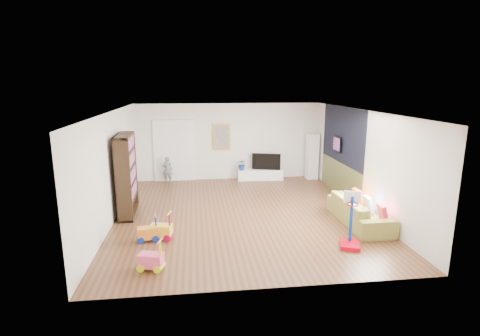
{
  "coord_description": "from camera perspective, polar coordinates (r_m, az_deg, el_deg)",
  "views": [
    {
      "loc": [
        -1.2,
        -9.36,
        3.39
      ],
      "look_at": [
        0.0,
        0.4,
        1.15
      ],
      "focal_mm": 28.0,
      "sensor_mm": 36.0,
      "label": 1
    }
  ],
  "objects": [
    {
      "name": "wall_front",
      "position": [
        6.09,
        4.8,
        -6.78
      ],
      "size": [
        6.5,
        0.0,
        2.7
      ],
      "primitive_type": "cube",
      "color": "silver",
      "rests_on": "ground"
    },
    {
      "name": "wall_right",
      "position": [
        10.56,
        18.07,
        1.06
      ],
      "size": [
        0.0,
        7.5,
        2.7
      ],
      "primitive_type": "cube",
      "color": "beige",
      "rests_on": "ground"
    },
    {
      "name": "pillow_right",
      "position": [
        10.23,
        17.54,
        -4.18
      ],
      "size": [
        0.13,
        0.39,
        0.39
      ],
      "primitive_type": "cube",
      "rotation": [
        0.0,
        0.0,
        0.07
      ],
      "color": "red",
      "rests_on": "sofa"
    },
    {
      "name": "pillow_center",
      "position": [
        9.7,
        19.07,
        -5.22
      ],
      "size": [
        0.13,
        0.38,
        0.37
      ],
      "primitive_type": "cube",
      "rotation": [
        0.0,
        0.0,
        -0.1
      ],
      "color": "silver",
      "rests_on": "sofa"
    },
    {
      "name": "vase_plant",
      "position": [
        13.21,
        0.33,
        0.55
      ],
      "size": [
        0.44,
        0.4,
        0.42
      ],
      "primitive_type": "imported",
      "rotation": [
        0.0,
        0.0,
        -0.24
      ],
      "color": "navy",
      "rests_on": "media_console"
    },
    {
      "name": "floor",
      "position": [
        10.02,
        0.28,
        -6.93
      ],
      "size": [
        6.5,
        7.5,
        0.0
      ],
      "primitive_type": "cube",
      "color": "brown",
      "rests_on": "ground"
    },
    {
      "name": "pillow_left",
      "position": [
        9.18,
        20.89,
        -6.39
      ],
      "size": [
        0.15,
        0.4,
        0.38
      ],
      "primitive_type": "cube",
      "rotation": [
        0.0,
        0.0,
        -0.14
      ],
      "color": "#C9283F",
      "rests_on": "sofa"
    },
    {
      "name": "doorway",
      "position": [
        13.29,
        -9.93,
        2.5
      ],
      "size": [
        1.45,
        0.06,
        2.1
      ],
      "primitive_type": "cube",
      "color": "white",
      "rests_on": "ground"
    },
    {
      "name": "tv",
      "position": [
        13.39,
        4.06,
        1.06
      ],
      "size": [
        1.01,
        0.41,
        0.58
      ],
      "primitive_type": "imported",
      "rotation": [
        0.0,
        0.0,
        -0.29
      ],
      "color": "black",
      "rests_on": "media_console"
    },
    {
      "name": "ride_on_orange",
      "position": [
        8.51,
        -13.94,
        -8.92
      ],
      "size": [
        0.48,
        0.34,
        0.58
      ],
      "primitive_type": "cube",
      "rotation": [
        0.0,
        0.0,
        0.16
      ],
      "color": "orange",
      "rests_on": "ground"
    },
    {
      "name": "olive_wainscot",
      "position": [
        11.99,
        14.94,
        -1.56
      ],
      "size": [
        0.01,
        3.2,
        1.0
      ],
      "primitive_type": "cube",
      "color": "brown",
      "rests_on": "wall_right"
    },
    {
      "name": "sofa",
      "position": [
        9.67,
        17.74,
        -6.33
      ],
      "size": [
        0.87,
        2.18,
        0.63
      ],
      "primitive_type": "imported",
      "rotation": [
        0.0,
        0.0,
        1.58
      ],
      "color": "olive",
      "rests_on": "ground"
    },
    {
      "name": "media_console",
      "position": [
        13.41,
        3.1,
        -1.0
      ],
      "size": [
        1.62,
        0.47,
        0.37
      ],
      "primitive_type": "cube",
      "rotation": [
        0.0,
        0.0,
        -0.05
      ],
      "color": "white",
      "rests_on": "ground"
    },
    {
      "name": "tall_cabinet",
      "position": [
        13.68,
        10.92,
        1.76
      ],
      "size": [
        0.39,
        0.39,
        1.64
      ],
      "primitive_type": "cube",
      "rotation": [
        0.0,
        0.0,
        0.02
      ],
      "color": "white",
      "rests_on": "ground"
    },
    {
      "name": "wall_left",
      "position": [
        9.79,
        -18.93,
        0.11
      ],
      "size": [
        0.0,
        7.5,
        2.7
      ],
      "primitive_type": "cube",
      "color": "silver",
      "rests_on": "ground"
    },
    {
      "name": "ride_on_pink",
      "position": [
        7.26,
        -13.47,
        -12.76
      ],
      "size": [
        0.5,
        0.38,
        0.59
      ],
      "primitive_type": "cube",
      "rotation": [
        0.0,
        0.0,
        -0.26
      ],
      "color": "#F35077",
      "rests_on": "ground"
    },
    {
      "name": "ride_on_yellow",
      "position": [
        8.53,
        -11.96,
        -8.61
      ],
      "size": [
        0.52,
        0.39,
        0.62
      ],
      "primitive_type": "cube",
      "rotation": [
        0.0,
        0.0,
        -0.24
      ],
      "color": "yellow",
      "rests_on": "ground"
    },
    {
      "name": "wall_back",
      "position": [
        13.32,
        -1.76,
        4.02
      ],
      "size": [
        6.5,
        0.0,
        2.7
      ],
      "primitive_type": "cube",
      "color": "silver",
      "rests_on": "ground"
    },
    {
      "name": "ceiling",
      "position": [
        9.46,
        0.3,
        8.65
      ],
      "size": [
        6.5,
        7.5,
        0.0
      ],
      "primitive_type": "cube",
      "color": "white",
      "rests_on": "ground"
    },
    {
      "name": "child",
      "position": [
        13.19,
        -11.0,
        -0.25
      ],
      "size": [
        0.34,
        0.23,
        0.92
      ],
      "primitive_type": "imported",
      "rotation": [
        0.0,
        0.0,
        3.1
      ],
      "color": "slate",
      "rests_on": "ground"
    },
    {
      "name": "artwork_right",
      "position": [
        11.94,
        14.58,
        3.55
      ],
      "size": [
        0.04,
        0.56,
        0.46
      ],
      "primitive_type": "cube",
      "color": "#7F3F8C",
      "rests_on": "wall_right"
    },
    {
      "name": "basketball_hoop",
      "position": [
        8.2,
        16.63,
        -7.66
      ],
      "size": [
        0.55,
        0.61,
        1.19
      ],
      "primitive_type": "cube",
      "rotation": [
        0.0,
        0.0,
        -0.35
      ],
      "color": "#B40114",
      "rests_on": "ground"
    },
    {
      "name": "bookshelf",
      "position": [
        10.15,
        -16.91,
        -1.02
      ],
      "size": [
        0.44,
        1.46,
        2.11
      ],
      "primitive_type": "cube",
      "rotation": [
        0.0,
        0.0,
        0.04
      ],
      "color": "#302013",
      "rests_on": "ground"
    },
    {
      "name": "navy_accent",
      "position": [
        11.74,
        15.32,
        4.84
      ],
      "size": [
        0.01,
        3.2,
        1.7
      ],
      "primitive_type": "cube",
      "color": "black",
      "rests_on": "wall_right"
    },
    {
      "name": "painting_back",
      "position": [
        13.23,
        -2.83,
        4.82
      ],
      "size": [
        0.62,
        0.06,
        0.92
      ],
      "primitive_type": "cube",
      "color": "gold",
      "rests_on": "wall_back"
    }
  ]
}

